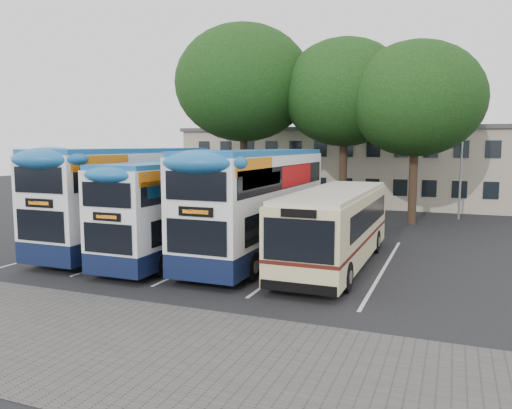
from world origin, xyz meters
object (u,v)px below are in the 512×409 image
object	(u,v)px
tree_left	(243,84)
bus_dd_right	(259,199)
tree_right	(416,99)
bus_dd_mid	(182,204)
lamp_post	(462,140)
bus_dd_left	(131,193)
bus_single	(336,223)
tree_mid	(345,93)

from	to	relation	value
tree_left	bus_dd_right	xyz separation A→B (m)	(5.85, -12.06, -6.39)
tree_right	bus_dd_mid	size ratio (longest dim) A/B	1.11
lamp_post	bus_dd_right	world-z (taller)	lamp_post
bus_dd_left	bus_single	xyz separation A→B (m)	(9.75, -0.05, -0.83)
lamp_post	bus_dd_left	bearing A→B (deg)	-133.75
tree_left	tree_mid	bearing A→B (deg)	6.38
lamp_post	bus_dd_left	size ratio (longest dim) A/B	0.82
bus_dd_left	bus_dd_mid	distance (m)	3.32
bus_dd_left	bus_dd_mid	size ratio (longest dim) A/B	1.13
tree_mid	bus_single	bearing A→B (deg)	-79.13
tree_mid	tree_right	size ratio (longest dim) A/B	1.06
lamp_post	bus_dd_mid	bearing A→B (deg)	-125.17
bus_single	tree_left	bearing A→B (deg)	127.02
tree_right	bus_dd_right	world-z (taller)	tree_right
tree_mid	bus_dd_left	xyz separation A→B (m)	(-7.25, -12.96, -5.56)
tree_mid	bus_dd_mid	size ratio (longest dim) A/B	1.17
bus_dd_right	bus_single	size ratio (longest dim) A/B	1.08
tree_left	bus_single	distance (m)	16.95
tree_right	bus_dd_mid	world-z (taller)	tree_right
bus_dd_mid	tree_left	bearing A→B (deg)	101.62
tree_mid	bus_single	distance (m)	14.71
tree_right	bus_single	bearing A→B (deg)	-99.36
bus_dd_right	lamp_post	bearing A→B (deg)	61.61
tree_mid	bus_dd_left	distance (m)	15.86
tree_right	bus_dd_mid	bearing A→B (deg)	-123.67
tree_left	bus_dd_mid	world-z (taller)	tree_left
tree_mid	tree_right	bearing A→B (deg)	-12.80
tree_left	bus_dd_mid	xyz separation A→B (m)	(2.69, -13.07, -6.65)
lamp_post	bus_dd_mid	distance (m)	19.66
lamp_post	tree_left	size ratio (longest dim) A/B	0.71
bus_dd_left	bus_dd_mid	xyz separation A→B (m)	(3.19, -0.86, -0.29)
tree_left	bus_dd_left	xyz separation A→B (m)	(-0.51, -12.21, -6.36)
lamp_post	bus_dd_mid	xyz separation A→B (m)	(-11.21, -15.91, -2.82)
lamp_post	bus_dd_mid	world-z (taller)	lamp_post
tree_left	tree_right	size ratio (longest dim) A/B	1.18
bus_dd_left	bus_single	world-z (taller)	bus_dd_left
tree_left	bus_dd_left	world-z (taller)	tree_left
bus_dd_left	bus_dd_right	distance (m)	6.36
bus_single	tree_right	bearing A→B (deg)	80.64
lamp_post	tree_left	xyz separation A→B (m)	(-13.90, -2.84, 3.83)
bus_dd_mid	bus_dd_right	world-z (taller)	bus_dd_right
lamp_post	bus_single	distance (m)	16.15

